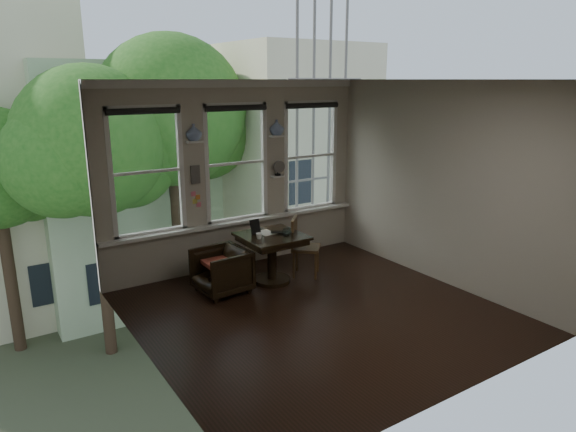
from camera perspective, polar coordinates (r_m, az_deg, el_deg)
ground at (r=6.96m, az=3.19°, el=-10.61°), size 4.50×4.50×0.00m
ceiling at (r=6.28m, az=3.60°, el=14.92°), size 4.50×4.50×0.00m
wall_back at (r=8.33m, az=-5.85°, el=4.50°), size 4.50×0.00×4.50m
wall_front at (r=4.90m, az=19.19°, el=-3.72°), size 4.50×0.00×4.50m
wall_left at (r=5.47m, az=-15.98°, el=-1.56°), size 0.00×4.50×4.50m
wall_right at (r=7.97m, az=16.55°, el=3.48°), size 0.00×4.50×4.50m
window_left at (r=7.76m, az=-15.48°, el=4.76°), size 1.10×0.12×1.90m
window_center at (r=8.30m, az=-5.89°, el=5.86°), size 1.10×0.12×1.90m
window_right at (r=9.05m, az=2.35°, el=6.67°), size 1.10×0.12×1.90m
shelf_left at (r=7.85m, az=-10.38°, el=8.13°), size 0.26×0.16×0.03m
shelf_right at (r=8.51m, az=-1.26°, el=8.88°), size 0.26×0.16×0.03m
intercom at (r=7.95m, az=-10.29°, el=4.57°), size 0.14×0.06×0.28m
sticky_notes at (r=8.03m, az=-10.19°, el=2.12°), size 0.16×0.01×0.24m
desk_fan at (r=8.58m, az=-1.17°, el=5.08°), size 0.20×0.20×0.24m
vase_left at (r=7.84m, az=-10.42°, el=9.14°), size 0.24×0.24×0.25m
vase_right at (r=8.50m, az=-1.26°, el=9.81°), size 0.24×0.24×0.25m
table at (r=7.79m, az=-1.80°, el=-4.74°), size 0.90×0.90×0.75m
armchair_left at (r=7.49m, az=-7.40°, el=-6.08°), size 0.77×0.75×0.66m
cushion_red at (r=7.45m, az=-7.43°, el=-5.21°), size 0.45×0.45×0.06m
side_chair_right at (r=8.04m, az=2.03°, el=-3.48°), size 0.59×0.59×0.92m
laptop at (r=7.70m, az=-0.75°, el=-1.94°), size 0.37×0.33×0.02m
mug at (r=7.48m, az=-3.23°, el=-2.23°), size 0.10×0.10×0.09m
drinking_glass at (r=7.60m, az=-0.15°, el=-1.85°), size 0.17×0.17×0.10m
tablet at (r=7.71m, az=-3.66°, el=-1.19°), size 0.17×0.09×0.22m
papers at (r=7.78m, az=-2.46°, el=-1.86°), size 0.24×0.31×0.00m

